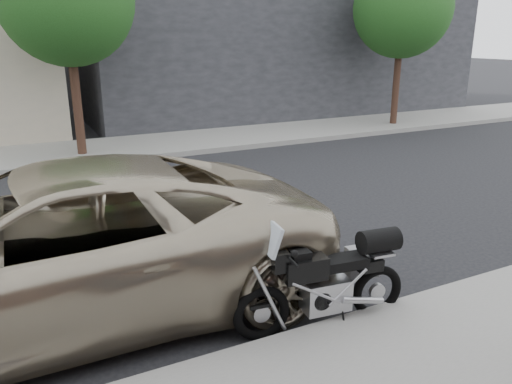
# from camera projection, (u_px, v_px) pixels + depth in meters

# --- Properties ---
(ground) EXTENTS (120.00, 120.00, 0.00)m
(ground) POSITION_uv_depth(u_px,v_px,m) (240.00, 214.00, 9.48)
(ground) COLOR black
(ground) RESTS_ON ground
(far_sidewalk) EXTENTS (44.00, 3.00, 0.15)m
(far_sidewalk) POSITION_uv_depth(u_px,v_px,m) (149.00, 146.00, 15.00)
(far_sidewalk) COLOR gray
(far_sidewalk) RESTS_ON ground
(far_building_dark) EXTENTS (16.00, 11.00, 7.00)m
(far_building_dark) POSITION_uv_depth(u_px,v_px,m) (254.00, 29.00, 22.93)
(far_building_dark) COLOR #28282D
(far_building_dark) RESTS_ON ground
(street_tree_left) EXTENTS (3.40, 3.40, 5.70)m
(street_tree_left) POSITION_uv_depth(u_px,v_px,m) (402.00, 8.00, 17.20)
(street_tree_left) COLOR #3D261C
(street_tree_left) RESTS_ON far_sidewalk
(motorcycle) EXTENTS (2.14, 0.69, 1.35)m
(motorcycle) POSITION_uv_depth(u_px,v_px,m) (333.00, 279.00, 5.72)
(motorcycle) COLOR black
(motorcycle) RESTS_ON ground
(minivan) EXTENTS (6.61, 3.11, 1.83)m
(minivan) POSITION_uv_depth(u_px,v_px,m) (48.00, 247.00, 5.76)
(minivan) COLOR tan
(minivan) RESTS_ON ground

